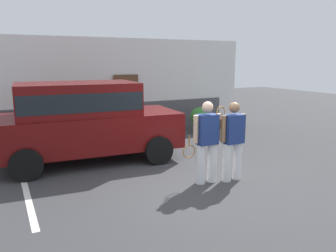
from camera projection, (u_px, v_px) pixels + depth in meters
ground_plane at (201, 182)px, 7.30m from camera, size 40.00×40.00×0.00m
parking_stripe_0 at (25, 186)px, 7.10m from camera, size 0.12×4.40×0.01m
house_frontage at (116, 89)px, 11.97m from camera, size 10.26×0.40×3.36m
parked_suv at (84, 118)px, 8.61m from camera, size 4.71×2.40×2.05m
tennis_player_man at (207, 141)px, 7.12m from camera, size 0.91×0.28×1.76m
tennis_player_woman at (233, 140)px, 7.27m from camera, size 0.78×0.27×1.73m
potted_plant_by_porch at (200, 118)px, 12.33m from camera, size 0.69×0.69×0.91m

